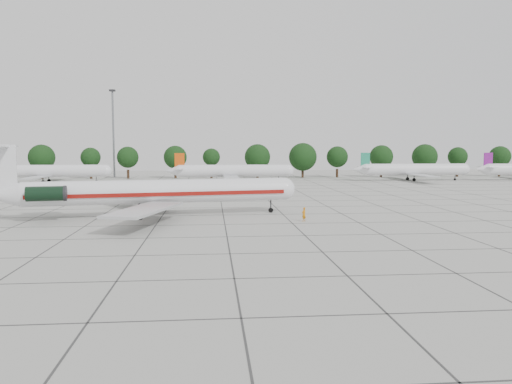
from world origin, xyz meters
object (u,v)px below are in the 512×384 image
(main_airliner, at_px, (144,192))
(bg_airliner_b, at_px, (49,171))
(ground_crew, at_px, (304,214))
(bg_airliner_c, at_px, (233,171))
(bg_airliner_d, at_px, (414,170))
(floodlight_mast, at_px, (113,128))

(main_airliner, height_order, bg_airliner_b, main_airliner)
(main_airliner, relative_size, ground_crew, 23.05)
(bg_airliner_c, relative_size, bg_airliner_d, 1.00)
(bg_airliner_b, relative_size, bg_airliner_c, 1.00)
(bg_airliner_c, distance_m, floodlight_mast, 43.89)
(bg_airliner_b, relative_size, floodlight_mast, 1.11)
(ground_crew, height_order, floodlight_mast, floodlight_mast)
(main_airliner, bearing_deg, floodlight_mast, 93.86)
(floodlight_mast, bearing_deg, bg_airliner_c, -36.89)
(main_airliner, bearing_deg, bg_airliner_b, 107.38)
(floodlight_mast, bearing_deg, bg_airliner_b, -117.98)
(bg_airliner_b, bearing_deg, bg_airliner_d, -0.14)
(main_airliner, bearing_deg, bg_airliner_d, 35.89)
(ground_crew, xyz_separation_m, bg_airliner_b, (-51.37, 68.31, 2.05))
(bg_airliner_d, relative_size, floodlight_mast, 1.11)
(ground_crew, relative_size, bg_airliner_d, 0.06)
(main_airliner, relative_size, bg_airliner_d, 1.40)
(bg_airliner_c, height_order, floodlight_mast, floodlight_mast)
(bg_airliner_d, bearing_deg, ground_crew, -121.81)
(bg_airliner_c, bearing_deg, bg_airliner_b, 175.71)
(bg_airliner_d, height_order, floodlight_mast, floodlight_mast)
(floodlight_mast, bearing_deg, ground_crew, -66.30)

